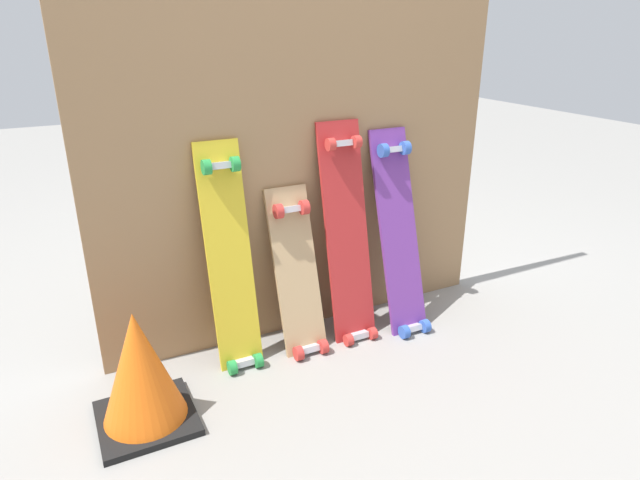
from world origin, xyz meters
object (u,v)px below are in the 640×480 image
Objects in this scene: skateboard_red at (348,242)px; skateboard_purple at (400,240)px; skateboard_yellow at (231,267)px; traffic_cone at (140,370)px; skateboard_natural at (298,280)px.

skateboard_purple is (0.24, -0.03, -0.02)m from skateboard_red.
skateboard_yellow is 0.96× the size of skateboard_red.
skateboard_red is at bearing 13.96° from traffic_cone.
skateboard_natural is 0.70m from traffic_cone.
skateboard_yellow is 0.29m from skateboard_natural.
skateboard_purple is (0.47, -0.03, 0.09)m from skateboard_natural.
skateboard_yellow is 0.74m from skateboard_purple.
skateboard_red reaches higher than skateboard_natural.
skateboard_natural is at bearing 17.99° from traffic_cone.
traffic_cone is at bearing -149.26° from skateboard_yellow.
traffic_cone is at bearing -170.49° from skateboard_purple.
skateboard_natural is 0.79× the size of skateboard_purple.
skateboard_natural is 0.26m from skateboard_red.
skateboard_red reaches higher than skateboard_purple.
skateboard_natural is 0.48m from skateboard_purple.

